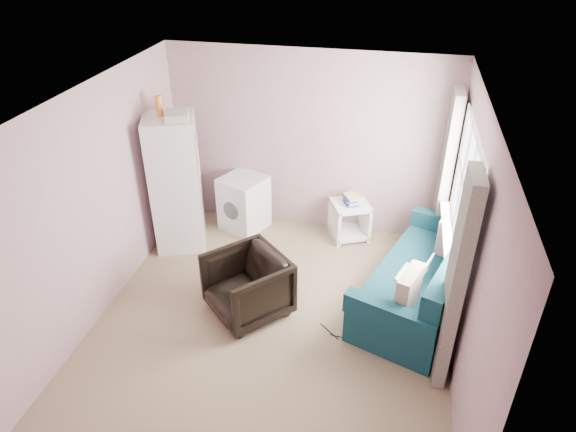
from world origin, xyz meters
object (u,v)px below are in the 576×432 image
object	(u,v)px
armchair	(247,283)
washing_machine	(244,202)
fridge	(176,183)
sofa	(427,282)
side_table	(350,217)

from	to	relation	value
armchair	washing_machine	size ratio (longest dim) A/B	1.04
fridge	washing_machine	world-z (taller)	fridge
armchair	fridge	world-z (taller)	fridge
armchair	sofa	world-z (taller)	sofa
fridge	washing_machine	distance (m)	1.05
side_table	washing_machine	bearing A→B (deg)	-177.13
armchair	fridge	distance (m)	1.81
armchair	side_table	distance (m)	2.04
armchair	fridge	xyz separation A→B (m)	(-1.28, 1.17, 0.51)
armchair	side_table	xyz separation A→B (m)	(0.93, 1.81, -0.10)
fridge	side_table	xyz separation A→B (m)	(2.21, 0.64, -0.61)
washing_machine	sofa	distance (m)	2.78
fridge	sofa	bearing A→B (deg)	-31.81
washing_machine	side_table	bearing A→B (deg)	26.27
side_table	sofa	bearing A→B (deg)	-51.69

